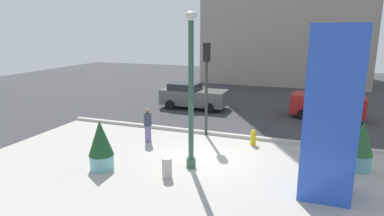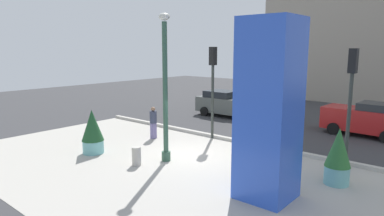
{
  "view_description": "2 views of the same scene",
  "coord_description": "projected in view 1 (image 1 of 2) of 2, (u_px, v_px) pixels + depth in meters",
  "views": [
    {
      "loc": [
        4.01,
        -12.43,
        5.26
      ],
      "look_at": [
        -0.92,
        0.9,
        1.88
      ],
      "focal_mm": 30.95,
      "sensor_mm": 36.0,
      "label": 1
    },
    {
      "loc": [
        9.22,
        -10.66,
        4.52
      ],
      "look_at": [
        -0.52,
        0.89,
        1.9
      ],
      "focal_mm": 31.71,
      "sensor_mm": 36.0,
      "label": 2
    }
  ],
  "objects": [
    {
      "name": "pedestrian_crossing",
      "position": [
        148.0,
        124.0,
        15.68
      ],
      "size": [
        0.39,
        0.39,
        1.65
      ],
      "color": "slate",
      "rests_on": "ground_plane"
    },
    {
      "name": "traffic_light_far_side",
      "position": [
        207.0,
        74.0,
        16.23
      ],
      "size": [
        0.28,
        0.42,
        4.65
      ],
      "color": "#333833",
      "rests_on": "ground_plane"
    },
    {
      "name": "ground_plane",
      "position": [
        228.0,
        131.0,
        17.56
      ],
      "size": [
        60.0,
        60.0,
        0.0
      ],
      "primitive_type": "plane",
      "color": "#38383A"
    },
    {
      "name": "lamp_post",
      "position": [
        191.0,
        96.0,
        12.28
      ],
      "size": [
        0.44,
        0.44,
        5.9
      ],
      "color": "#335642",
      "rests_on": "ground_plane"
    },
    {
      "name": "art_pillar_blue",
      "position": [
        330.0,
        113.0,
        10.25
      ],
      "size": [
        1.56,
        1.56,
        5.45
      ],
      "primitive_type": "cube",
      "color": "blue",
      "rests_on": "ground_plane"
    },
    {
      "name": "potted_plant_near_left",
      "position": [
        101.0,
        145.0,
        12.57
      ],
      "size": [
        0.96,
        0.96,
        1.95
      ],
      "color": "#6BB2B2",
      "rests_on": "ground_plane"
    },
    {
      "name": "curb_strip",
      "position": [
        224.0,
        135.0,
        16.74
      ],
      "size": [
        18.0,
        0.24,
        0.16
      ],
      "primitive_type": "cube",
      "color": "#B7B2A8",
      "rests_on": "ground_plane"
    },
    {
      "name": "concrete_bollard",
      "position": [
        167.0,
        168.0,
        11.98
      ],
      "size": [
        0.36,
        0.36,
        0.75
      ],
      "primitive_type": "cylinder",
      "color": "#B2ADA3",
      "rests_on": "ground_plane"
    },
    {
      "name": "fire_hydrant",
      "position": [
        253.0,
        138.0,
        15.36
      ],
      "size": [
        0.36,
        0.26,
        0.75
      ],
      "color": "gold",
      "rests_on": "ground_plane"
    },
    {
      "name": "car_intersection",
      "position": [
        193.0,
        96.0,
        22.58
      ],
      "size": [
        4.43,
        2.12,
        1.71
      ],
      "color": "#565B56",
      "rests_on": "ground_plane"
    },
    {
      "name": "car_curb_east",
      "position": [
        328.0,
        104.0,
        19.92
      ],
      "size": [
        4.24,
        2.17,
        1.8
      ],
      "color": "red",
      "rests_on": "ground_plane"
    },
    {
      "name": "plaza_pavement",
      "position": [
        188.0,
        177.0,
        12.09
      ],
      "size": [
        18.0,
        10.0,
        0.02
      ],
      "primitive_type": "cube",
      "color": "#ADA89E",
      "rests_on": "ground_plane"
    },
    {
      "name": "traffic_light_corner",
      "position": [
        356.0,
        84.0,
        13.68
      ],
      "size": [
        0.28,
        0.42,
        4.56
      ],
      "color": "#333833",
      "rests_on": "ground_plane"
    },
    {
      "name": "potted_plant_curbside",
      "position": [
        362.0,
        146.0,
        12.45
      ],
      "size": [
        0.85,
        0.85,
        1.96
      ],
      "color": "#6BB2B2",
      "rests_on": "ground_plane"
    }
  ]
}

